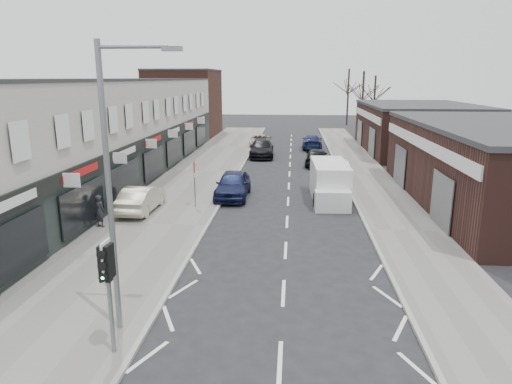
% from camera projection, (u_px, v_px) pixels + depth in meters
% --- Properties ---
extents(ground, '(160.00, 160.00, 0.00)m').
position_uv_depth(ground, '(282.00, 323.00, 13.72)').
color(ground, black).
rests_on(ground, ground).
extents(pavement_left, '(5.50, 64.00, 0.12)m').
position_uv_depth(pavement_left, '(203.00, 172.00, 35.51)').
color(pavement_left, slate).
rests_on(pavement_left, ground).
extents(pavement_right, '(3.50, 64.00, 0.12)m').
position_uv_depth(pavement_right, '(365.00, 174.00, 34.52)').
color(pavement_right, slate).
rests_on(pavement_right, ground).
extents(shop_terrace_left, '(8.00, 41.00, 7.10)m').
position_uv_depth(shop_terrace_left, '(102.00, 130.00, 32.77)').
color(shop_terrace_left, '#B9B5A8').
rests_on(shop_terrace_left, ground).
extents(brick_block_far, '(8.00, 10.00, 8.00)m').
position_uv_depth(brick_block_far, '(184.00, 104.00, 57.31)').
color(brick_block_far, '#48271E').
rests_on(brick_block_far, ground).
extents(right_unit_near, '(10.00, 18.00, 4.50)m').
position_uv_depth(right_unit_near, '(510.00, 168.00, 25.72)').
color(right_unit_near, '#3C201B').
rests_on(right_unit_near, ground).
extents(right_unit_far, '(10.00, 16.00, 4.50)m').
position_uv_depth(right_unit_far, '(418.00, 129.00, 45.05)').
color(right_unit_far, '#3C201B').
rests_on(right_unit_far, ground).
extents(tree_far_a, '(3.60, 3.60, 8.00)m').
position_uv_depth(tree_far_a, '(361.00, 134.00, 59.41)').
color(tree_far_a, '#382D26').
rests_on(tree_far_a, ground).
extents(tree_far_b, '(3.60, 3.60, 7.50)m').
position_uv_depth(tree_far_b, '(372.00, 130.00, 65.01)').
color(tree_far_b, '#382D26').
rests_on(tree_far_b, ground).
extents(tree_far_c, '(3.60, 3.60, 8.50)m').
position_uv_depth(tree_far_c, '(347.00, 125.00, 71.05)').
color(tree_far_c, '#382D26').
rests_on(tree_far_c, ground).
extents(traffic_light, '(0.28, 0.60, 3.10)m').
position_uv_depth(traffic_light, '(107.00, 271.00, 11.53)').
color(traffic_light, slate).
rests_on(traffic_light, pavement_left).
extents(street_lamp, '(2.23, 0.22, 8.00)m').
position_uv_depth(street_lamp, '(114.00, 176.00, 12.18)').
color(street_lamp, slate).
rests_on(street_lamp, pavement_left).
extents(warning_sign, '(0.12, 0.80, 2.70)m').
position_uv_depth(warning_sign, '(195.00, 170.00, 25.19)').
color(warning_sign, slate).
rests_on(warning_sign, pavement_left).
extents(white_van, '(2.20, 5.80, 2.23)m').
position_uv_depth(white_van, '(330.00, 182.00, 27.47)').
color(white_van, white).
rests_on(white_van, ground).
extents(sedan_on_pavement, '(1.56, 4.30, 1.41)m').
position_uv_depth(sedan_on_pavement, '(141.00, 198.00, 24.70)').
color(sedan_on_pavement, '#BDB497').
rests_on(sedan_on_pavement, pavement_left).
extents(pedestrian, '(0.69, 0.58, 1.60)m').
position_uv_depth(pedestrian, '(100.00, 211.00, 22.05)').
color(pedestrian, '#222227').
rests_on(pedestrian, pavement_left).
extents(parked_car_left_a, '(1.95, 4.78, 1.63)m').
position_uv_depth(parked_car_left_a, '(233.00, 185.00, 27.95)').
color(parked_car_left_a, '#13193D').
rests_on(parked_car_left_a, ground).
extents(parked_car_left_b, '(2.46, 5.51, 1.57)m').
position_uv_depth(parked_car_left_b, '(262.00, 148.00, 42.40)').
color(parked_car_left_b, black).
rests_on(parked_car_left_b, ground).
extents(parked_car_left_c, '(2.24, 4.58, 1.25)m').
position_uv_depth(parked_car_left_c, '(260.00, 141.00, 48.83)').
color(parked_car_left_c, beige).
rests_on(parked_car_left_c, ground).
extents(parked_car_right_a, '(1.71, 4.49, 1.46)m').
position_uv_depth(parked_car_right_a, '(336.00, 169.00, 33.04)').
color(parked_car_right_a, white).
rests_on(parked_car_right_a, ground).
extents(parked_car_right_b, '(2.11, 4.51, 1.50)m').
position_uv_depth(parked_car_right_b, '(316.00, 157.00, 38.25)').
color(parked_car_right_b, black).
rests_on(parked_car_right_b, ground).
extents(parked_car_right_c, '(2.13, 4.98, 1.43)m').
position_uv_depth(parked_car_right_c, '(312.00, 142.00, 47.36)').
color(parked_car_right_c, '#141E40').
rests_on(parked_car_right_c, ground).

